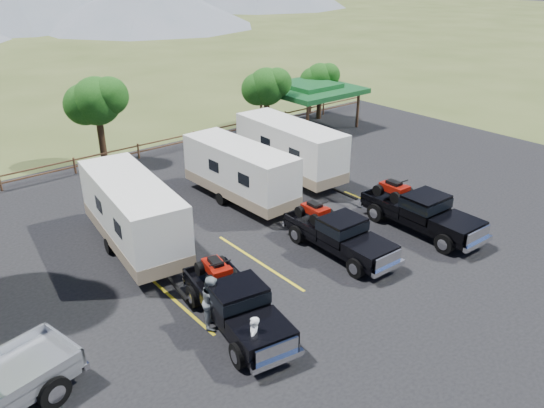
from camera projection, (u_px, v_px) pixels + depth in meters
ground at (366, 287)px, 19.94m from camera, size 320.00×320.00×0.00m
asphalt_lot at (311, 256)px, 22.03m from camera, size 44.00×34.00×0.04m
stall_lines at (295, 246)px, 22.72m from camera, size 12.12×5.50×0.01m
tree_ne_a at (266, 87)px, 35.59m from camera, size 3.11×2.92×4.76m
tree_ne_b at (320, 78)px, 39.92m from camera, size 2.77×2.59×4.27m
tree_north at (96, 101)px, 30.48m from camera, size 3.46×3.24×5.25m
rail_fence at (167, 143)px, 33.80m from camera, size 36.12×0.12×1.00m
pavilion at (310, 89)px, 38.21m from camera, size 6.20×6.20×3.22m
rig_left at (235, 302)px, 17.52m from camera, size 2.66×5.73×1.84m
rig_center at (338, 233)px, 21.98m from camera, size 2.07×5.52×1.83m
rig_right at (420, 210)px, 23.79m from camera, size 2.23×5.97×1.98m
trailer_left at (133, 215)px, 21.87m from camera, size 3.18×8.93×3.09m
trailer_center at (240, 173)px, 26.44m from camera, size 2.37×8.43×2.93m
trailer_right at (290, 149)px, 29.41m from camera, size 2.61×8.93×3.10m
person_a at (253, 340)px, 15.89m from camera, size 0.69×0.68×1.60m
person_b at (212, 301)px, 17.47m from camera, size 1.12×1.15×1.87m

